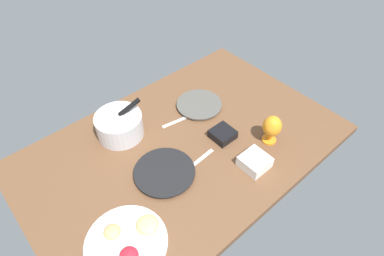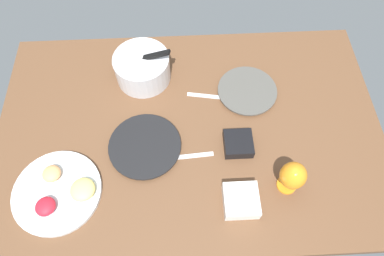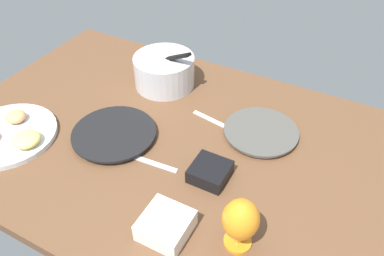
% 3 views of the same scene
% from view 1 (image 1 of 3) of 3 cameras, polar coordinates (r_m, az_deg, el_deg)
% --- Properties ---
extents(ground_plane, '(1.60, 1.04, 0.04)m').
position_cam_1_polar(ground_plane, '(1.69, -1.52, -3.49)').
color(ground_plane, brown).
extents(dinner_plate_left, '(0.29, 0.29, 0.02)m').
position_cam_1_polar(dinner_plate_left, '(1.55, -4.83, -7.74)').
color(dinner_plate_left, '#4C4C51').
rests_on(dinner_plate_left, ground_plane).
extents(dinner_plate_right, '(0.26, 0.26, 0.02)m').
position_cam_1_polar(dinner_plate_right, '(1.87, 1.26, 4.06)').
color(dinner_plate_right, silver).
rests_on(dinner_plate_right, ground_plane).
extents(mixing_bowl, '(0.25, 0.24, 0.19)m').
position_cam_1_polar(mixing_bowl, '(1.72, -12.56, 0.58)').
color(mixing_bowl, silver).
rests_on(mixing_bowl, ground_plane).
extents(fruit_platter, '(0.33, 0.33, 0.06)m').
position_cam_1_polar(fruit_platter, '(1.39, -11.08, -18.78)').
color(fruit_platter, silver).
rests_on(fruit_platter, ground_plane).
extents(hurricane_glass_orange, '(0.10, 0.10, 0.16)m').
position_cam_1_polar(hurricane_glass_orange, '(1.67, 13.79, 0.15)').
color(hurricane_glass_orange, orange).
rests_on(hurricane_glass_orange, ground_plane).
extents(square_bowl_black, '(0.11, 0.11, 0.05)m').
position_cam_1_polar(square_bowl_black, '(1.70, 5.38, -1.02)').
color(square_bowl_black, black).
rests_on(square_bowl_black, ground_plane).
extents(square_bowl_white, '(0.13, 0.13, 0.06)m').
position_cam_1_polar(square_bowl_white, '(1.59, 10.91, -5.76)').
color(square_bowl_white, white).
rests_on(square_bowl_white, ground_plane).
extents(fork_by_left_plate, '(0.18, 0.03, 0.01)m').
position_cam_1_polar(fork_by_left_plate, '(1.61, 1.34, -5.56)').
color(fork_by_left_plate, silver).
rests_on(fork_by_left_plate, ground_plane).
extents(fork_by_right_plate, '(0.18, 0.05, 0.01)m').
position_cam_1_polar(fork_by_right_plate, '(1.79, -2.65, 1.23)').
color(fork_by_right_plate, silver).
rests_on(fork_by_right_plate, ground_plane).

